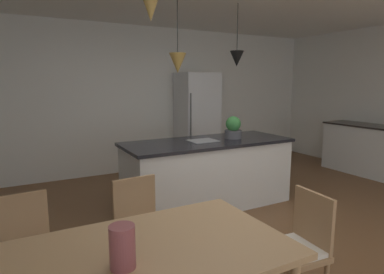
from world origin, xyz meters
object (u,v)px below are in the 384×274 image
(kitchen_island, at_px, (208,172))
(vase_on_dining_table, at_px, (122,247))
(potted_plant_on_island, at_px, (233,128))
(chair_far_right, at_px, (141,227))
(chair_far_left, at_px, (25,253))
(refrigerator, at_px, (197,121))
(chair_kitchen_end, at_px, (298,246))
(dining_table, at_px, (118,268))

(kitchen_island, bearing_deg, vase_on_dining_table, -129.82)
(potted_plant_on_island, bearing_deg, chair_far_right, -145.69)
(chair_far_left, relative_size, potted_plant_on_island, 2.83)
(refrigerator, distance_m, vase_on_dining_table, 4.89)
(chair_far_left, relative_size, vase_on_dining_table, 3.94)
(chair_kitchen_end, distance_m, potted_plant_on_island, 2.34)
(refrigerator, distance_m, potted_plant_on_island, 1.93)
(dining_table, bearing_deg, vase_on_dining_table, -93.35)
(chair_kitchen_end, height_order, chair_far_right, same)
(chair_far_right, bearing_deg, dining_table, -116.80)
(dining_table, relative_size, refrigerator, 1.04)
(dining_table, height_order, vase_on_dining_table, vase_on_dining_table)
(chair_kitchen_end, xyz_separation_m, potted_plant_on_island, (0.90, 2.09, 0.57))
(chair_far_right, height_order, vase_on_dining_table, vase_on_dining_table)
(dining_table, distance_m, chair_far_right, 0.98)
(kitchen_island, bearing_deg, potted_plant_on_island, 0.00)
(chair_kitchen_end, bearing_deg, kitchen_island, 76.73)
(chair_far_right, distance_m, potted_plant_on_island, 2.26)
(vase_on_dining_table, bearing_deg, chair_kitchen_end, 4.72)
(chair_kitchen_end, relative_size, refrigerator, 0.47)
(dining_table, bearing_deg, refrigerator, 55.55)
(dining_table, relative_size, potted_plant_on_island, 6.26)
(refrigerator, bearing_deg, chair_kitchen_end, -109.18)
(kitchen_island, relative_size, refrigerator, 1.23)
(chair_far_right, relative_size, refrigerator, 0.47)
(dining_table, relative_size, vase_on_dining_table, 8.74)
(chair_kitchen_end, bearing_deg, potted_plant_on_island, 66.67)
(refrigerator, height_order, vase_on_dining_table, refrigerator)
(dining_table, distance_m, kitchen_island, 2.78)
(refrigerator, xyz_separation_m, vase_on_dining_table, (-2.72, -4.07, -0.07))
(refrigerator, relative_size, potted_plant_on_island, 6.03)
(kitchen_island, bearing_deg, dining_table, -131.24)
(chair_far_left, bearing_deg, refrigerator, 44.54)
(chair_far_right, bearing_deg, kitchen_island, 41.42)
(chair_kitchen_end, bearing_deg, refrigerator, 70.82)
(chair_far_right, bearing_deg, chair_far_left, -180.00)
(chair_far_right, xyz_separation_m, kitchen_island, (1.40, 1.23, -0.01))
(kitchen_island, distance_m, vase_on_dining_table, 2.89)
(vase_on_dining_table, bearing_deg, dining_table, 86.65)
(chair_kitchen_end, xyz_separation_m, chair_far_right, (-0.90, 0.86, 0.00))
(potted_plant_on_island, bearing_deg, chair_kitchen_end, -113.33)
(kitchen_island, height_order, vase_on_dining_table, vase_on_dining_table)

